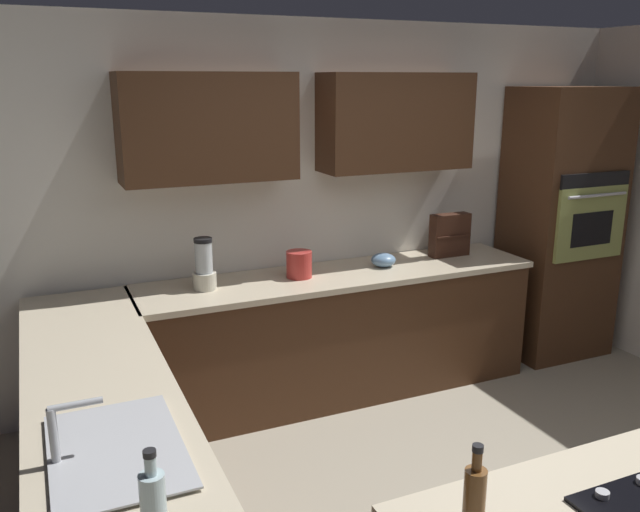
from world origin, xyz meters
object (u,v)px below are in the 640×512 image
at_px(sink_unit, 114,450).
at_px(blender, 204,267).
at_px(kettle, 299,264).
at_px(dish_soap_bottle, 153,500).
at_px(spice_rack, 450,235).
at_px(wall_oven, 560,224).
at_px(mixing_bowl, 383,260).
at_px(oil_bottle, 474,502).

distance_m(sink_unit, blender, 1.92).
relative_size(kettle, dish_soap_bottle, 0.67).
xyz_separation_m(blender, spice_rack, (-1.90, -0.06, 0.02)).
xyz_separation_m(wall_oven, dish_soap_bottle, (3.62, 2.21, -0.07)).
bearing_deg(sink_unit, blender, -113.94).
xyz_separation_m(sink_unit, dish_soap_bottle, (-0.06, 0.48, 0.09)).
bearing_deg(spice_rack, sink_unit, 34.05).
bearing_deg(blender, spice_rack, -178.29).
relative_size(sink_unit, mixing_bowl, 3.97).
xyz_separation_m(wall_oven, kettle, (2.25, -0.03, -0.08)).
bearing_deg(kettle, blender, 0.00).
distance_m(sink_unit, kettle, 2.26).
height_order(mixing_bowl, oil_bottle, oil_bottle).
distance_m(dish_soap_bottle, oil_bottle, 0.93).
distance_m(wall_oven, spice_rack, 1.00).
bearing_deg(dish_soap_bottle, oil_bottle, 153.72).
bearing_deg(oil_bottle, mixing_bowl, -114.09).
distance_m(kettle, oil_bottle, 2.70).
bearing_deg(blender, kettle, 180.00).
distance_m(blender, mixing_bowl, 1.30).
xyz_separation_m(mixing_bowl, oil_bottle, (1.18, 2.65, 0.08)).
xyz_separation_m(spice_rack, kettle, (1.25, 0.06, -0.07)).
height_order(mixing_bowl, spice_rack, spice_rack).
xyz_separation_m(kettle, dish_soap_bottle, (1.37, 2.23, 0.02)).
bearing_deg(wall_oven, oil_bottle, 43.26).
distance_m(mixing_bowl, spice_rack, 0.61).
bearing_deg(kettle, dish_soap_bottle, 58.48).
bearing_deg(blender, wall_oven, 179.46).
xyz_separation_m(mixing_bowl, dish_soap_bottle, (2.02, 2.23, 0.06)).
distance_m(mixing_bowl, dish_soap_bottle, 3.01).
height_order(sink_unit, blender, blender).
bearing_deg(oil_bottle, sink_unit, -44.94).
bearing_deg(mixing_bowl, oil_bottle, 65.91).
bearing_deg(sink_unit, kettle, -129.17).
bearing_deg(sink_unit, spice_rack, -145.95).
xyz_separation_m(wall_oven, blender, (2.90, -0.03, -0.03)).
distance_m(spice_rack, dish_soap_bottle, 3.48).
relative_size(mixing_bowl, oil_bottle, 0.57).
relative_size(sink_unit, dish_soap_bottle, 2.59).
bearing_deg(mixing_bowl, wall_oven, 179.02).
relative_size(mixing_bowl, kettle, 0.98).
distance_m(blender, kettle, 0.65).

